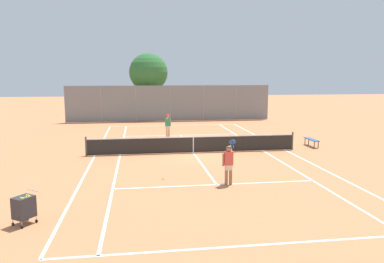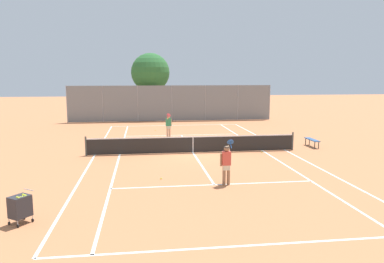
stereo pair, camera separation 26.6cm
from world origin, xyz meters
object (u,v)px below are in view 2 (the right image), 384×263
Objects in this scene: loose_tennis_ball_2 at (161,178)px; tree_behind_left at (150,74)px; ball_cart at (20,206)px; player_far_left at (169,124)px; loose_tennis_ball_3 at (170,147)px; loose_tennis_ball_1 at (155,130)px; player_near_side at (226,162)px; loose_tennis_ball_0 at (248,141)px; loose_tennis_ball_4 at (262,152)px; courtside_bench at (312,140)px; tennis_net at (193,144)px.

tree_behind_left reaches higher than loose_tennis_ball_2.
player_far_left is (5.49, 15.12, 0.39)m from ball_cart.
loose_tennis_ball_3 is 0.01× the size of tree_behind_left.
loose_tennis_ball_1 and loose_tennis_ball_3 have the same top height.
player_near_side is 15.58m from loose_tennis_ball_1.
loose_tennis_ball_0 is 1.00× the size of loose_tennis_ball_4.
player_far_left reaches higher than courtside_bench.
tennis_net is 5.32m from loose_tennis_ball_0.
courtside_bench is (7.57, 0.85, -0.10)m from tennis_net.
player_far_left is 7.89m from loose_tennis_ball_4.
ball_cart is 14.58× the size of loose_tennis_ball_4.
loose_tennis_ball_0 is (5.20, -2.32, -0.89)m from player_far_left.
tennis_net is at bearing 94.23° from player_near_side.
tree_behind_left is (4.50, 27.02, 4.01)m from ball_cart.
tree_behind_left is at bearing 119.95° from courtside_bench.
player_near_side is at bearing -134.18° from courtside_bench.
loose_tennis_ball_1 is 7.16m from loose_tennis_ball_3.
loose_tennis_ball_1 is 0.01× the size of tree_behind_left.
tennis_net is 5.66m from player_far_left.
loose_tennis_ball_4 is at bearing -58.78° from loose_tennis_ball_1.
player_near_side is 26.88× the size of loose_tennis_ball_4.
player_far_left is 5.76m from loose_tennis_ball_0.
player_near_side is (0.48, -6.45, 0.42)m from tennis_net.
ball_cart is 6.14m from loose_tennis_ball_2.
player_far_left is at bearing 128.78° from loose_tennis_ball_4.
ball_cart reaches higher than loose_tennis_ball_3.
tree_behind_left is at bearing 91.01° from loose_tennis_ball_1.
tennis_net is 18.02m from tree_behind_left.
tree_behind_left reaches higher than player_far_left.
tree_behind_left reaches higher than player_near_side.
ball_cart is 0.15× the size of tree_behind_left.
loose_tennis_ball_0 and loose_tennis_ball_4 have the same top height.
loose_tennis_ball_3 is (0.88, 7.10, 0.00)m from loose_tennis_ball_2.
loose_tennis_ball_0 is 1.00× the size of loose_tennis_ball_1.
ball_cart is 12.54m from loose_tennis_ball_3.
player_far_left is at bearing 86.92° from loose_tennis_ball_3.
courtside_bench is 19.60m from tree_behind_left.
loose_tennis_ball_2 is 0.04× the size of courtside_bench.
loose_tennis_ball_4 is (3.90, -0.55, -0.48)m from tennis_net.
tree_behind_left is (-6.18, 14.22, 4.51)m from loose_tennis_ball_0.
ball_cart reaches higher than courtside_bench.
tennis_net is 3.97m from loose_tennis_ball_4.
courtside_bench is (3.67, 1.40, 0.38)m from loose_tennis_ball_4.
ball_cart is 0.54× the size of player_near_side.
player_near_side reaches higher than loose_tennis_ball_3.
courtside_bench is at bearing 6.39° from tennis_net.
loose_tennis_ball_1 is at bearing 136.68° from loose_tennis_ball_0.
player_far_left is 9.80m from courtside_bench.
player_near_side is at bearing -24.09° from loose_tennis_ball_2.
loose_tennis_ball_2 is 7.16m from loose_tennis_ball_3.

